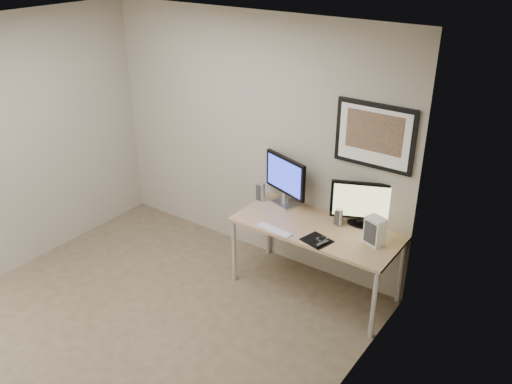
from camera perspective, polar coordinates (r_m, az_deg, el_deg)
floor at (r=5.23m, az=-11.55°, el=-13.49°), size 3.60×3.60×0.00m
room at (r=4.67m, az=-9.40°, el=5.13°), size 3.60×3.60×3.60m
desk at (r=5.21m, az=6.38°, el=-4.31°), size 1.60×0.70×0.73m
framed_art at (r=4.94m, az=12.38°, el=5.79°), size 0.75×0.04×0.60m
monitor_large at (r=5.44m, az=3.09°, el=1.41°), size 0.55×0.26×0.52m
monitor_tv at (r=5.16m, az=11.00°, el=-1.12°), size 0.54×0.26×0.45m
speaker_left at (r=5.59m, az=0.54°, el=0.03°), size 0.09×0.09×0.20m
speaker_right at (r=5.19m, az=8.74°, el=-2.63°), size 0.08×0.08×0.18m
keyboard at (r=5.09m, az=1.92°, el=-4.01°), size 0.39×0.14×0.01m
mousepad at (r=4.96m, az=6.42°, el=-5.09°), size 0.30×0.28×0.00m
mouse at (r=4.96m, az=6.96°, el=-4.85°), size 0.09×0.11×0.03m
remote at (r=4.90m, az=6.98°, el=-5.39°), size 0.09×0.19×0.02m
fan_unit at (r=4.94m, az=12.41°, el=-4.02°), size 0.20×0.17×0.26m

